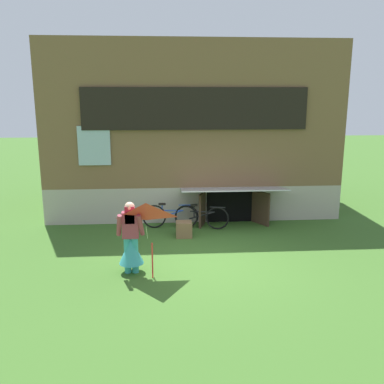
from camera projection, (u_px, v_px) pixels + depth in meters
The scene contains 7 objects.
ground_plane at pixel (205, 261), 9.50m from camera, with size 60.00×60.00×0.00m, color #386023.
log_house at pixel (190, 128), 13.95m from camera, with size 8.79×5.50×5.24m.
person at pixel (131, 244), 8.72m from camera, with size 0.61×0.52×1.55m.
kite at pixel (146, 224), 8.05m from camera, with size 0.94×1.02×1.53m.
bicycle_black at pixel (202, 217), 11.74m from camera, with size 1.50×0.40×0.70m.
bicycle_blue at pixel (170, 216), 11.80m from camera, with size 1.59×0.13×0.73m.
wooden_crate at pixel (184, 229), 11.07m from camera, with size 0.42×0.36×0.42m, color brown.
Camera 1 is at (-0.94, -8.86, 3.67)m, focal length 38.97 mm.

